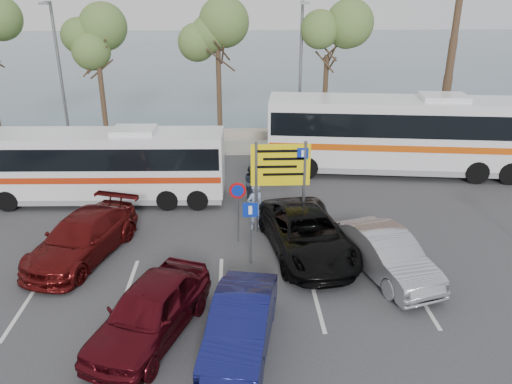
{
  "coord_description": "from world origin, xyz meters",
  "views": [
    {
      "loc": [
        -0.68,
        -14.11,
        8.71
      ],
      "look_at": [
        0.09,
        3.0,
        1.73
      ],
      "focal_mm": 35.0,
      "sensor_mm": 36.0,
      "label": 1
    }
  ],
  "objects_px": {
    "car_blue": "(241,324)",
    "suv_black": "(307,234)",
    "coach_bus_left": "(100,168)",
    "pedestrian_near": "(255,206)",
    "street_lamp_left": "(60,72)",
    "coach_bus_right": "(398,137)",
    "direction_sign": "(281,172)",
    "pedestrian_far": "(251,182)",
    "car_red": "(150,311)",
    "street_lamp_right": "(301,70)",
    "car_silver_b": "(387,254)",
    "car_maroon": "(82,238)"
  },
  "relations": [
    {
      "from": "car_blue",
      "to": "suv_black",
      "type": "xyz_separation_m",
      "value": [
        2.4,
        4.91,
        0.06
      ]
    },
    {
      "from": "coach_bus_left",
      "to": "pedestrian_near",
      "type": "distance_m",
      "value": 7.26
    },
    {
      "from": "street_lamp_left",
      "to": "coach_bus_right",
      "type": "relative_size",
      "value": 0.61
    },
    {
      "from": "direction_sign",
      "to": "car_blue",
      "type": "relative_size",
      "value": 0.85
    },
    {
      "from": "suv_black",
      "to": "pedestrian_far",
      "type": "xyz_separation_m",
      "value": [
        -1.77,
        5.09,
        0.01
      ]
    },
    {
      "from": "car_red",
      "to": "street_lamp_right",
      "type": "bearing_deg",
      "value": 91.46
    },
    {
      "from": "street_lamp_right",
      "to": "pedestrian_far",
      "type": "height_order",
      "value": "street_lamp_right"
    },
    {
      "from": "coach_bus_right",
      "to": "pedestrian_near",
      "type": "xyz_separation_m",
      "value": [
        -7.43,
        -6.14,
        -0.93
      ]
    },
    {
      "from": "direction_sign",
      "to": "coach_bus_left",
      "type": "distance_m",
      "value": 8.25
    },
    {
      "from": "street_lamp_right",
      "to": "car_silver_b",
      "type": "bearing_deg",
      "value": -84.97
    },
    {
      "from": "car_maroon",
      "to": "car_silver_b",
      "type": "height_order",
      "value": "car_maroon"
    },
    {
      "from": "coach_bus_left",
      "to": "car_blue",
      "type": "distance_m",
      "value": 11.64
    },
    {
      "from": "coach_bus_left",
      "to": "pedestrian_far",
      "type": "bearing_deg",
      "value": -0.0
    },
    {
      "from": "street_lamp_left",
      "to": "direction_sign",
      "type": "distance_m",
      "value": 15.24
    },
    {
      "from": "street_lamp_left",
      "to": "street_lamp_right",
      "type": "bearing_deg",
      "value": 0.0
    },
    {
      "from": "coach_bus_left",
      "to": "car_silver_b",
      "type": "xyz_separation_m",
      "value": [
        10.7,
        -6.62,
        -0.81
      ]
    },
    {
      "from": "street_lamp_right",
      "to": "car_silver_b",
      "type": "xyz_separation_m",
      "value": [
        1.2,
        -13.64,
        -3.87
      ]
    },
    {
      "from": "coach_bus_left",
      "to": "car_red",
      "type": "relative_size",
      "value": 2.33
    },
    {
      "from": "street_lamp_right",
      "to": "pedestrian_far",
      "type": "xyz_separation_m",
      "value": [
        -2.97,
        -7.02,
        -3.82
      ]
    },
    {
      "from": "suv_black",
      "to": "pedestrian_near",
      "type": "bearing_deg",
      "value": 121.34
    },
    {
      "from": "car_blue",
      "to": "car_maroon",
      "type": "height_order",
      "value": "car_maroon"
    },
    {
      "from": "street_lamp_left",
      "to": "car_maroon",
      "type": "xyz_separation_m",
      "value": [
        4.0,
        -12.02,
        -3.86
      ]
    },
    {
      "from": "coach_bus_left",
      "to": "pedestrian_far",
      "type": "xyz_separation_m",
      "value": [
        6.53,
        -0.0,
        -0.76
      ]
    },
    {
      "from": "direction_sign",
      "to": "coach_bus_left",
      "type": "bearing_deg",
      "value": 156.24
    },
    {
      "from": "coach_bus_left",
      "to": "pedestrian_near",
      "type": "height_order",
      "value": "coach_bus_left"
    },
    {
      "from": "coach_bus_right",
      "to": "car_maroon",
      "type": "relative_size",
      "value": 2.57
    },
    {
      "from": "car_red",
      "to": "street_lamp_left",
      "type": "bearing_deg",
      "value": 134.55
    },
    {
      "from": "coach_bus_left",
      "to": "pedestrian_far",
      "type": "relative_size",
      "value": 6.86
    },
    {
      "from": "pedestrian_far",
      "to": "car_blue",
      "type": "bearing_deg",
      "value": 153.38
    },
    {
      "from": "coach_bus_right",
      "to": "car_silver_b",
      "type": "xyz_separation_m",
      "value": [
        -3.3,
        -9.73,
        -1.13
      ]
    },
    {
      "from": "coach_bus_right",
      "to": "street_lamp_right",
      "type": "bearing_deg",
      "value": 139.01
    },
    {
      "from": "coach_bus_left",
      "to": "pedestrian_near",
      "type": "bearing_deg",
      "value": -24.77
    },
    {
      "from": "street_lamp_right",
      "to": "direction_sign",
      "type": "xyz_separation_m",
      "value": [
        -2.0,
        -10.32,
        -2.17
      ]
    },
    {
      "from": "direction_sign",
      "to": "coach_bus_right",
      "type": "distance_m",
      "value": 9.14
    },
    {
      "from": "street_lamp_right",
      "to": "direction_sign",
      "type": "height_order",
      "value": "street_lamp_right"
    },
    {
      "from": "coach_bus_left",
      "to": "car_red",
      "type": "height_order",
      "value": "coach_bus_left"
    },
    {
      "from": "pedestrian_far",
      "to": "car_maroon",
      "type": "bearing_deg",
      "value": 106.66
    },
    {
      "from": "pedestrian_near",
      "to": "pedestrian_far",
      "type": "xyz_separation_m",
      "value": [
        -0.03,
        3.03,
        -0.15
      ]
    },
    {
      "from": "street_lamp_left",
      "to": "pedestrian_near",
      "type": "distance_m",
      "value": 14.69
    },
    {
      "from": "street_lamp_right",
      "to": "street_lamp_left",
      "type": "bearing_deg",
      "value": 180.0
    },
    {
      "from": "car_maroon",
      "to": "pedestrian_near",
      "type": "bearing_deg",
      "value": 36.35
    },
    {
      "from": "pedestrian_far",
      "to": "direction_sign",
      "type": "bearing_deg",
      "value": 173.37
    },
    {
      "from": "coach_bus_right",
      "to": "pedestrian_near",
      "type": "relative_size",
      "value": 7.05
    },
    {
      "from": "street_lamp_left",
      "to": "direction_sign",
      "type": "bearing_deg",
      "value": -43.17
    },
    {
      "from": "direction_sign",
      "to": "car_red",
      "type": "relative_size",
      "value": 0.78
    },
    {
      "from": "car_red",
      "to": "car_silver_b",
      "type": "xyz_separation_m",
      "value": [
        7.2,
        2.81,
        -0.05
      ]
    },
    {
      "from": "coach_bus_right",
      "to": "pedestrian_far",
      "type": "height_order",
      "value": "coach_bus_right"
    },
    {
      "from": "suv_black",
      "to": "pedestrian_far",
      "type": "height_order",
      "value": "pedestrian_far"
    },
    {
      "from": "street_lamp_right",
      "to": "car_maroon",
      "type": "xyz_separation_m",
      "value": [
        -9.0,
        -12.02,
        -3.86
      ]
    },
    {
      "from": "coach_bus_right",
      "to": "car_silver_b",
      "type": "relative_size",
      "value": 2.95
    }
  ]
}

